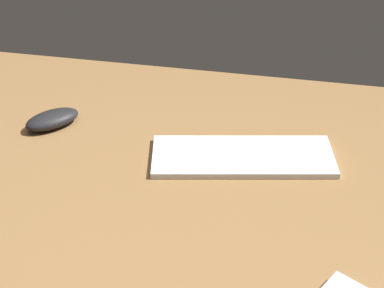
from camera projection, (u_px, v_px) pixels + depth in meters
The scene contains 3 objects.
desk at pixel (207, 176), 113.68cm from camera, with size 140.00×84.00×2.00cm, color olive.
keyboard at pixel (243, 156), 116.44cm from camera, with size 35.31×13.27×1.20cm, color white.
computer_mouse at pixel (52, 119), 126.19cm from camera, with size 11.72×6.13×3.21cm, color black.
Camera 1 is at (15.56, -89.96, 69.09)cm, focal length 55.79 mm.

